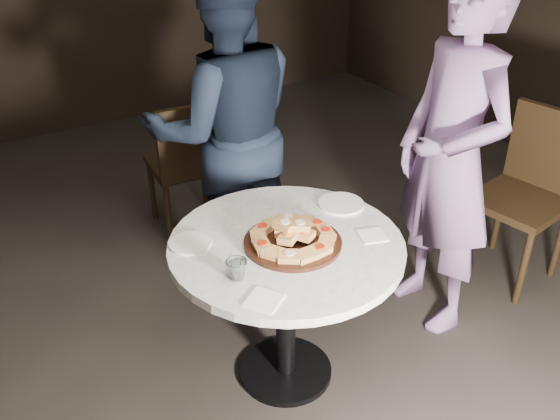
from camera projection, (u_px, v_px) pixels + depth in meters
name	position (u px, v px, depth m)	size (l,w,h in m)	color
floor	(288.00, 374.00, 2.95)	(7.00, 7.00, 0.00)	black
table	(286.00, 269.00, 2.66)	(1.27, 1.27, 0.74)	black
serving_board	(293.00, 242.00, 2.57)	(0.41, 0.41, 0.02)	black
focaccia_pile	(293.00, 235.00, 2.55)	(0.36, 0.35, 0.10)	#BA8348
plate_left	(190.00, 243.00, 2.57)	(0.18, 0.18, 0.01)	white
plate_right	(341.00, 204.00, 2.85)	(0.21, 0.21, 0.01)	white
water_glass	(237.00, 269.00, 2.35)	(0.08, 0.08, 0.08)	silver
napkin_near	(264.00, 300.00, 2.25)	(0.12, 0.12, 0.01)	white
napkin_far	(372.00, 235.00, 2.62)	(0.11, 0.11, 0.01)	white
chair_far	(188.00, 159.00, 3.78)	(0.47, 0.48, 0.90)	black
chair_right	(531.00, 184.00, 3.42)	(0.54, 0.52, 0.96)	black
diner_navy	(225.00, 130.00, 3.23)	(0.86, 0.67, 1.77)	black
diner_teal	(451.00, 159.00, 2.93)	(0.65, 0.43, 1.78)	slate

